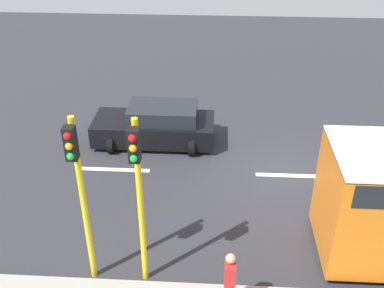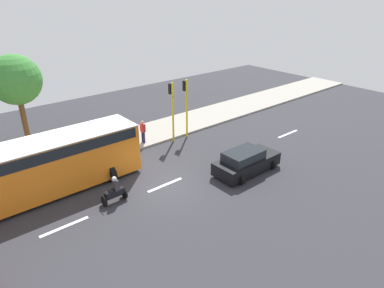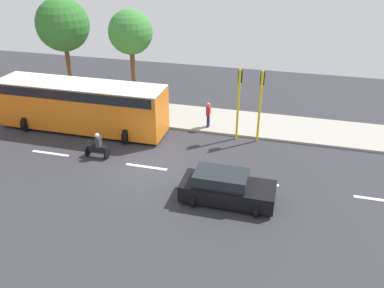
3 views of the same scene
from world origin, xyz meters
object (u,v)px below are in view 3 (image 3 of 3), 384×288
Objects in this scene: traffic_light_midblock at (261,96)px; street_tree_center at (63,25)px; pedestrian_near_signal at (208,114)px; city_bus at (81,103)px; car_black at (226,188)px; motorcycle at (97,147)px; street_tree_south at (131,33)px; traffic_light_corner at (239,94)px.

street_tree_center reaches higher than traffic_light_midblock.
pedestrian_near_signal is 0.23× the size of street_tree_center.
city_bus reaches higher than pedestrian_near_signal.
street_tree_center is at bearing 71.59° from traffic_light_midblock.
car_black is at bearing -128.43° from street_tree_center.
city_bus is 7.19× the size of motorcycle.
traffic_light_midblock reaches higher than car_black.
street_tree_south is (6.17, -1.05, 3.27)m from city_bus.
city_bus is at bearing 170.32° from street_tree_south.
street_tree_center is (5.33, 16.01, 2.38)m from traffic_light_midblock.
motorcycle is at bearing -170.46° from street_tree_south.
motorcycle is 7.53m from pedestrian_near_signal.
street_tree_south reaches higher than car_black.
street_tree_center is 5.87m from street_tree_south.
traffic_light_midblock is at bearing -62.36° from motorcycle.
traffic_light_corner is at bearing -118.62° from street_tree_south.
street_tree_south reaches higher than traffic_light_corner.
street_tree_south is (4.84, 8.87, 2.19)m from traffic_light_corner.
street_tree_south is (-0.49, -5.84, -0.19)m from street_tree_center.
street_tree_south reaches higher than motorcycle.
city_bus reaches higher than car_black.
street_tree_south is at bearing 39.06° from car_black.
street_tree_center is at bearing 35.74° from city_bus.
car_black is 0.99× the size of traffic_light_corner.
city_bus is 2.44× the size of traffic_light_corner.
motorcycle is 10.48m from street_tree_south.
pedestrian_near_signal is 8.87m from street_tree_south.
city_bus is at bearing 97.62° from traffic_light_corner.
motorcycle is 0.23× the size of street_tree_south.
traffic_light_corner is at bearing 4.84° from car_black.
traffic_light_corner is (-0.88, -2.05, 1.87)m from pedestrian_near_signal.
city_bus is 1.49× the size of street_tree_center.
traffic_light_corner is at bearing -109.92° from street_tree_center.
car_black is 0.40× the size of city_bus.
traffic_light_corner is 10.34m from street_tree_south.
pedestrian_near_signal reaches higher than motorcycle.
pedestrian_near_signal is 0.38× the size of traffic_light_midblock.
traffic_light_midblock is 0.61× the size of street_tree_center.
traffic_light_midblock reaches higher than motorcycle.
street_tree_center is at bearing 51.57° from car_black.
traffic_light_corner reaches higher than motorcycle.
city_bus is at bearing -144.26° from street_tree_center.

